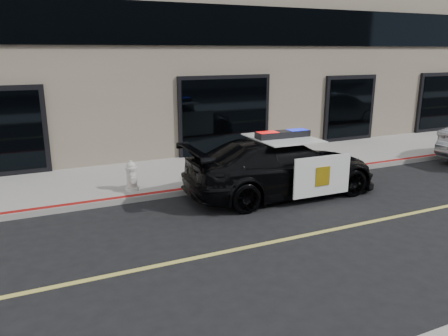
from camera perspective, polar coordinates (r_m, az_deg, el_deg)
name	(u,v)px	position (r m, az deg, el deg)	size (l,w,h in m)	color
ground	(392,218)	(10.75, 21.09, -6.07)	(120.00, 120.00, 0.00)	black
sidewalk_n	(273,163)	(14.65, 6.48, 0.72)	(60.00, 3.50, 0.15)	gray
police_car	(282,166)	(11.51, 7.55, 0.23)	(2.50, 5.29, 1.71)	black
fire_hydrant	(132,177)	(11.59, -11.96, -1.11)	(0.36, 0.50, 0.80)	silver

